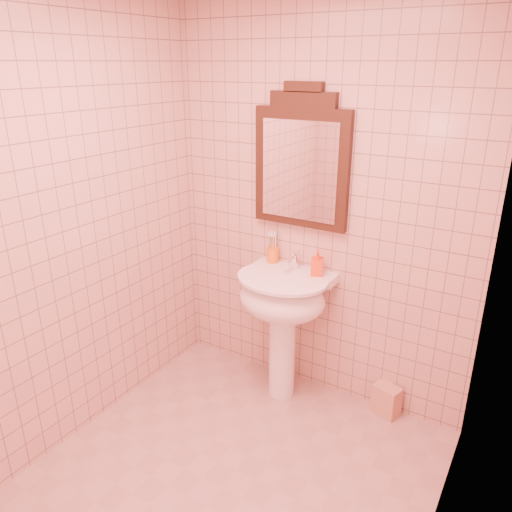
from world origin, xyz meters
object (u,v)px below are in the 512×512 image
Objects in this scene: pedestal_sink at (282,306)px; soap_dispenser at (317,263)px; towel at (386,400)px; mirror at (301,162)px; toothbrush_cup at (273,255)px.

soap_dispenser is at bearing 38.77° from pedestal_sink.
mirror is at bearing 177.23° from towel.
toothbrush_cup is 0.34m from soap_dispenser.
mirror is 0.62m from soap_dispenser.
soap_dispenser is 0.98m from towel.
mirror reaches higher than soap_dispenser.
toothbrush_cup is 0.94× the size of towel.
mirror reaches higher than toothbrush_cup.
soap_dispenser is (0.17, -0.07, -0.59)m from mirror.
toothbrush_cup is at bearing 179.35° from towel.
mirror reaches higher than towel.
toothbrush_cup is at bearing 134.38° from pedestal_sink.
mirror reaches higher than pedestal_sink.
pedestal_sink is 0.35m from soap_dispenser.
pedestal_sink is at bearing -165.88° from towel.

